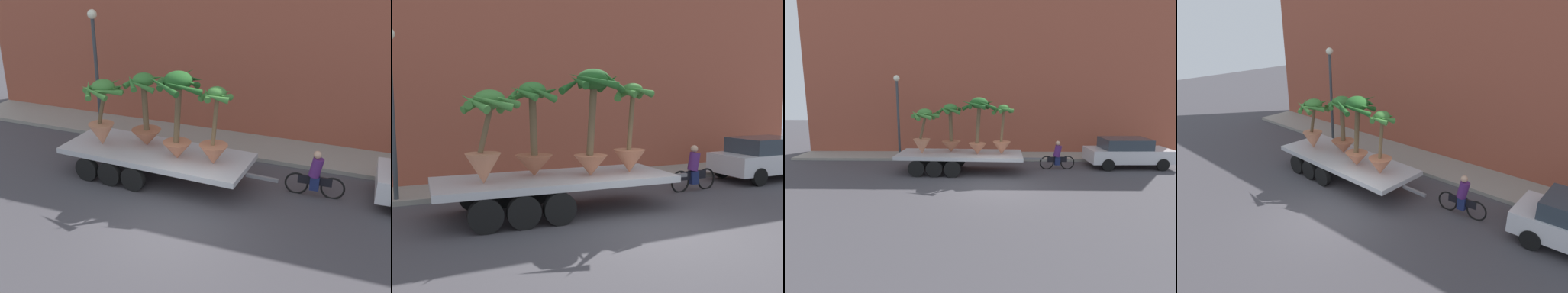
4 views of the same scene
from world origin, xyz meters
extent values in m
plane|color=#423F44|center=(0.00, 0.00, 0.00)|extent=(60.00, 60.00, 0.00)
cube|color=gray|center=(0.00, 6.10, 0.07)|extent=(24.00, 2.20, 0.15)
cube|color=#9E4C38|center=(0.00, 7.80, 4.90)|extent=(24.00, 1.20, 9.81)
cube|color=#B7BABF|center=(-1.70, 2.54, 0.89)|extent=(6.35, 2.60, 0.18)
cylinder|color=black|center=(-3.65, 3.72, 0.40)|extent=(0.81, 0.26, 0.80)
cylinder|color=black|center=(-3.75, 1.55, 0.40)|extent=(0.81, 0.26, 0.80)
cylinder|color=black|center=(-2.78, 3.68, 0.40)|extent=(0.81, 0.26, 0.80)
cylinder|color=black|center=(-2.87, 1.51, 0.40)|extent=(0.81, 0.26, 0.80)
cylinder|color=black|center=(-1.90, 3.64, 0.40)|extent=(0.81, 0.26, 0.80)
cylinder|color=black|center=(-2.00, 1.47, 0.40)|extent=(0.81, 0.26, 0.80)
cube|color=slate|center=(1.92, 2.38, 0.74)|extent=(1.00, 0.14, 0.10)
cone|color=#C17251|center=(0.39, 2.29, 1.30)|extent=(0.88, 0.88, 0.64)
cylinder|color=brown|center=(0.43, 2.29, 2.44)|extent=(0.25, 0.13, 1.66)
ellipsoid|color=#428438|center=(0.46, 2.29, 3.27)|extent=(0.57, 0.57, 0.35)
cone|color=#428438|center=(0.76, 2.24, 3.20)|extent=(0.30, 0.66, 0.38)
cone|color=#428438|center=(0.56, 2.56, 3.22)|extent=(0.64, 0.39, 0.34)
cone|color=#428438|center=(0.15, 2.49, 3.18)|extent=(0.59, 0.75, 0.49)
cone|color=#428438|center=(0.20, 2.15, 3.21)|extent=(0.46, 0.65, 0.35)
cone|color=#428438|center=(0.55, 1.92, 3.23)|extent=(0.80, 0.38, 0.35)
cone|color=#C17251|center=(-0.81, 2.26, 1.26)|extent=(0.90, 0.90, 0.55)
cylinder|color=brown|center=(-0.77, 2.26, 2.53)|extent=(0.31, 0.19, 2.00)
ellipsoid|color=#235B23|center=(-0.74, 2.26, 3.52)|extent=(0.87, 0.87, 0.54)
cone|color=#235B23|center=(-0.28, 2.31, 3.45)|extent=(0.29, 0.95, 0.52)
cone|color=#235B23|center=(-0.44, 2.68, 3.49)|extent=(0.97, 0.77, 0.39)
cone|color=#235B23|center=(-1.06, 2.78, 3.45)|extent=(1.13, 0.81, 0.64)
cone|color=#235B23|center=(-1.17, 2.24, 3.47)|extent=(0.25, 0.91, 0.44)
cone|color=#235B23|center=(-0.99, 1.69, 3.48)|extent=(1.23, 0.70, 0.48)
cone|color=#235B23|center=(-0.39, 1.81, 3.45)|extent=(1.03, 0.86, 0.58)
cone|color=tan|center=(-3.61, 2.38, 1.35)|extent=(0.86, 0.86, 0.74)
cylinder|color=brown|center=(-3.52, 2.38, 2.37)|extent=(0.44, 0.13, 1.28)
ellipsoid|color=#428438|center=(-3.42, 2.38, 3.01)|extent=(0.74, 0.74, 0.46)
cone|color=#428438|center=(-2.99, 2.46, 2.92)|extent=(0.36, 0.91, 0.55)
cone|color=#428438|center=(-3.04, 2.73, 2.94)|extent=(0.85, 0.90, 0.56)
cone|color=#428438|center=(-3.58, 2.85, 2.93)|extent=(1.00, 0.50, 0.56)
cone|color=#428438|center=(-3.83, 2.51, 2.97)|extent=(0.47, 0.90, 0.38)
cone|color=#428438|center=(-3.83, 2.14, 2.94)|extent=(0.65, 0.92, 0.52)
cone|color=#428438|center=(-3.48, 1.89, 2.95)|extent=(1.02, 0.32, 0.48)
cone|color=#428438|center=(-3.08, 2.05, 2.97)|extent=(0.82, 0.84, 0.38)
cone|color=#B26647|center=(-2.19, 2.86, 1.26)|extent=(0.99, 0.99, 0.56)
cylinder|color=brown|center=(-2.20, 2.86, 2.39)|extent=(0.22, 0.19, 1.71)
ellipsoid|color=#387A33|center=(-2.21, 2.86, 3.24)|extent=(0.71, 0.71, 0.44)
cone|color=#387A33|center=(-1.72, 2.93, 3.21)|extent=(0.34, 1.02, 0.36)
cone|color=#387A33|center=(-2.11, 3.30, 3.19)|extent=(0.94, 0.40, 0.42)
cone|color=#387A33|center=(-2.62, 3.07, 3.17)|extent=(0.60, 0.93, 0.52)
cone|color=#387A33|center=(-2.51, 2.61, 3.17)|extent=(0.67, 0.75, 0.45)
cone|color=#387A33|center=(-2.09, 2.44, 3.17)|extent=(0.91, 0.42, 0.51)
torus|color=black|center=(3.93, 3.24, 0.34)|extent=(0.74, 0.09, 0.74)
torus|color=black|center=(2.84, 3.19, 0.34)|extent=(0.74, 0.09, 0.74)
cube|color=black|center=(3.38, 3.22, 0.52)|extent=(1.04, 0.11, 0.28)
cylinder|color=#51236B|center=(3.38, 3.22, 0.97)|extent=(0.46, 0.36, 0.65)
sphere|color=tan|center=(3.38, 3.22, 1.39)|extent=(0.24, 0.24, 0.24)
cube|color=navy|center=(3.38, 3.22, 0.44)|extent=(0.29, 0.25, 0.44)
cube|color=silver|center=(7.31, 3.76, 0.67)|extent=(4.42, 1.99, 0.70)
cube|color=#2D3842|center=(7.10, 3.75, 1.30)|extent=(2.45, 1.75, 0.56)
cylinder|color=black|center=(8.71, 4.68, 0.32)|extent=(0.65, 0.22, 0.64)
cylinder|color=black|center=(5.87, 4.60, 0.32)|extent=(0.65, 0.22, 0.64)
cylinder|color=black|center=(5.92, 2.83, 0.32)|extent=(0.65, 0.22, 0.64)
cylinder|color=#383D42|center=(-5.55, 5.30, 2.40)|extent=(0.14, 0.14, 4.50)
camera|label=1|loc=(4.80, -10.34, 7.29)|focal=44.08mm
camera|label=2|loc=(-5.53, -7.78, 3.02)|focal=38.83mm
camera|label=3|loc=(-0.37, -13.46, 4.19)|focal=29.55mm
camera|label=4|loc=(8.59, -7.37, 6.96)|focal=33.93mm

